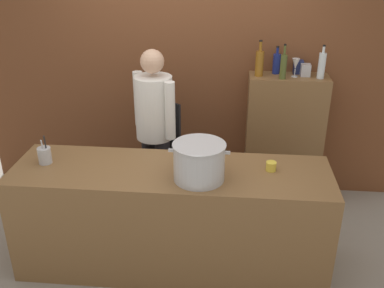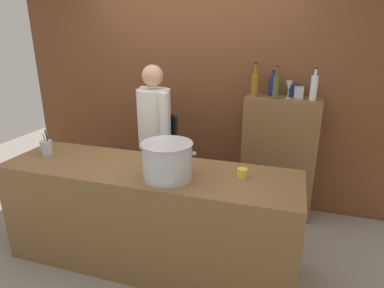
% 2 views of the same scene
% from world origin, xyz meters
% --- Properties ---
extents(ground_plane, '(8.00, 8.00, 0.00)m').
position_xyz_m(ground_plane, '(0.00, 0.00, 0.00)').
color(ground_plane, gray).
extents(brick_back_panel, '(4.40, 0.10, 3.00)m').
position_xyz_m(brick_back_panel, '(0.00, 1.40, 1.50)').
color(brick_back_panel, brown).
rests_on(brick_back_panel, ground_plane).
extents(prep_counter, '(2.48, 0.70, 0.90)m').
position_xyz_m(prep_counter, '(0.00, 0.00, 0.45)').
color(prep_counter, brown).
rests_on(prep_counter, ground_plane).
extents(bar_cabinet, '(0.76, 0.32, 1.32)m').
position_xyz_m(bar_cabinet, '(0.99, 1.19, 0.66)').
color(bar_cabinet, brown).
rests_on(bar_cabinet, ground_plane).
extents(chef, '(0.45, 0.43, 1.66)m').
position_xyz_m(chef, '(-0.24, 0.73, 0.96)').
color(chef, black).
rests_on(chef, ground_plane).
extents(stockpot_large, '(0.45, 0.39, 0.28)m').
position_xyz_m(stockpot_large, '(0.23, -0.12, 1.04)').
color(stockpot_large, '#B7BABF').
rests_on(stockpot_large, prep_counter).
extents(utensil_crock, '(0.10, 0.10, 0.24)m').
position_xyz_m(utensil_crock, '(-1.00, 0.02, 0.97)').
color(utensil_crock, '#B7BABF').
rests_on(utensil_crock, prep_counter).
extents(butter_jar, '(0.08, 0.08, 0.07)m').
position_xyz_m(butter_jar, '(0.77, 0.06, 0.94)').
color(butter_jar, yellow).
rests_on(butter_jar, prep_counter).
extents(wine_bottle_amber, '(0.08, 0.08, 0.34)m').
position_xyz_m(wine_bottle_amber, '(0.70, 1.17, 1.45)').
color(wine_bottle_amber, '#8C5919').
rests_on(wine_bottle_amber, bar_cabinet).
extents(wine_bottle_olive, '(0.06, 0.06, 0.33)m').
position_xyz_m(wine_bottle_olive, '(0.91, 1.09, 1.45)').
color(wine_bottle_olive, '#475123').
rests_on(wine_bottle_olive, bar_cabinet).
extents(wine_bottle_clear, '(0.07, 0.07, 0.31)m').
position_xyz_m(wine_bottle_clear, '(1.27, 1.14, 1.45)').
color(wine_bottle_clear, silver).
rests_on(wine_bottle_clear, bar_cabinet).
extents(wine_bottle_cobalt, '(0.07, 0.07, 0.27)m').
position_xyz_m(wine_bottle_cobalt, '(0.87, 1.27, 1.43)').
color(wine_bottle_cobalt, navy).
rests_on(wine_bottle_cobalt, bar_cabinet).
extents(wine_glass_short, '(0.07, 0.07, 0.18)m').
position_xyz_m(wine_glass_short, '(1.03, 1.17, 1.44)').
color(wine_glass_short, silver).
rests_on(wine_glass_short, bar_cabinet).
extents(spice_tin_navy, '(0.09, 0.09, 0.13)m').
position_xyz_m(spice_tin_navy, '(1.08, 1.29, 1.39)').
color(spice_tin_navy, navy).
rests_on(spice_tin_navy, bar_cabinet).
extents(spice_tin_silver, '(0.09, 0.09, 0.12)m').
position_xyz_m(spice_tin_silver, '(1.14, 1.21, 1.38)').
color(spice_tin_silver, '#B2B2B7').
rests_on(spice_tin_silver, bar_cabinet).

